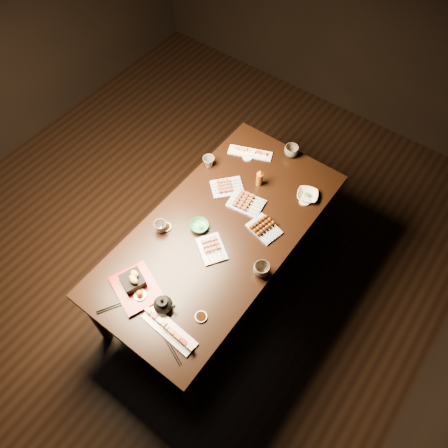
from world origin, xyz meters
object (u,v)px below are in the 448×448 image
at_px(yakitori_plate_center, 246,201).
at_px(teapot, 163,304).
at_px(teacup_mid_right, 262,269).
at_px(edamame_bowl_cream, 307,195).
at_px(tempura_tray, 135,285).
at_px(yakitori_plate_right, 212,247).
at_px(edamame_bowl_green, 199,226).
at_px(sushi_platter_near, 169,329).
at_px(dining_table, 220,259).
at_px(sushi_platter_far, 250,152).
at_px(teacup_far_right, 291,151).
at_px(teacup_near_left, 161,227).
at_px(yakitori_plate_left, 227,186).
at_px(condiment_bottle, 260,177).
at_px(teacup_far_left, 209,162).

distance_m(yakitori_plate_center, teapot, 0.89).
bearing_deg(teacup_mid_right, teapot, -121.77).
xyz_separation_m(edamame_bowl_cream, tempura_tray, (-0.46, -1.20, 0.04)).
bearing_deg(yakitori_plate_right, edamame_bowl_green, -172.66).
xyz_separation_m(sushi_platter_near, teapot, (-0.12, 0.09, 0.03)).
height_order(dining_table, sushi_platter_far, sushi_platter_far).
bearing_deg(teacup_far_right, teacup_near_left, -107.08).
xyz_separation_m(teacup_near_left, teacup_mid_right, (0.69, 0.13, 0.00)).
xyz_separation_m(teacup_near_left, teacup_far_right, (0.32, 1.05, 0.00)).
distance_m(teacup_mid_right, teapot, 0.62).
bearing_deg(tempura_tray, yakitori_plate_right, 90.30).
bearing_deg(edamame_bowl_cream, edamame_bowl_green, -124.13).
bearing_deg(teacup_near_left, edamame_bowl_green, 41.06).
xyz_separation_m(dining_table, yakitori_plate_right, (0.05, -0.14, 0.40)).
height_order(yakitori_plate_right, edamame_bowl_cream, yakitori_plate_right).
height_order(yakitori_plate_left, teapot, teapot).
height_order(sushi_platter_far, teapot, teapot).
height_order(edamame_bowl_green, teapot, teapot).
height_order(yakitori_plate_center, edamame_bowl_green, yakitori_plate_center).
bearing_deg(condiment_bottle, teacup_near_left, -112.74).
bearing_deg(tempura_tray, dining_table, 98.63).
height_order(sushi_platter_near, teapot, teapot).
distance_m(yakitori_plate_right, teacup_mid_right, 0.34).
bearing_deg(yakitori_plate_center, edamame_bowl_green, -119.83).
xyz_separation_m(sushi_platter_far, teacup_far_left, (-0.17, -0.27, 0.02)).
height_order(sushi_platter_far, condiment_bottle, condiment_bottle).
height_order(tempura_tray, teacup_near_left, tempura_tray).
relative_size(sushi_platter_near, teapot, 2.71).
xyz_separation_m(edamame_bowl_cream, teacup_near_left, (-0.61, -0.79, 0.02)).
bearing_deg(sushi_platter_near, yakitori_plate_right, 106.81).
distance_m(sushi_platter_far, yakitori_plate_left, 0.36).
bearing_deg(condiment_bottle, dining_table, -88.38).
relative_size(edamame_bowl_green, teacup_far_right, 1.16).
height_order(tempura_tray, teacup_mid_right, tempura_tray).
distance_m(tempura_tray, teacup_near_left, 0.43).
distance_m(edamame_bowl_green, teacup_far_left, 0.53).
relative_size(yakitori_plate_right, condiment_bottle, 1.44).
bearing_deg(teacup_near_left, condiment_bottle, 67.26).
bearing_deg(teacup_mid_right, teacup_near_left, -169.03).
relative_size(yakitori_plate_left, teapot, 1.63).
bearing_deg(teacup_near_left, sushi_platter_far, 84.99).
xyz_separation_m(sushi_platter_near, yakitori_plate_center, (-0.16, 0.97, 0.01)).
distance_m(edamame_bowl_green, edamame_bowl_cream, 0.76).
bearing_deg(edamame_bowl_cream, teapot, -101.98).
height_order(edamame_bowl_green, edamame_bowl_cream, edamame_bowl_green).
bearing_deg(edamame_bowl_green, edamame_bowl_cream, 55.87).
height_order(teacup_near_left, teacup_far_right, teacup_far_right).
bearing_deg(sushi_platter_far, yakitori_plate_center, 99.25).
bearing_deg(teacup_near_left, teacup_far_right, 72.92).
relative_size(yakitori_plate_left, edamame_bowl_cream, 1.52).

